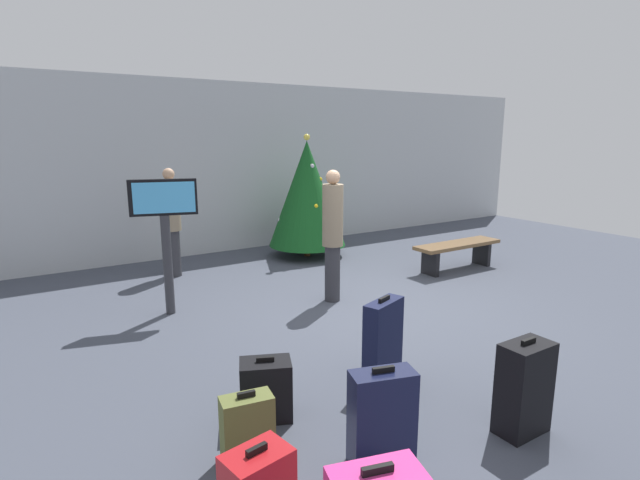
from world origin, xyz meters
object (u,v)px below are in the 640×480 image
Objects in this scene: holiday_tree at (307,194)px; suitcase_4 at (247,429)px; flight_info_kiosk at (165,222)px; traveller_1 at (333,232)px; suitcase_3 at (382,418)px; suitcase_6 at (266,390)px; suitcase_1 at (524,388)px; traveller_0 at (171,220)px; suitcase_0 at (383,341)px; waiting_bench at (457,249)px.

holiday_tree reaches higher than suitcase_4.
flight_info_kiosk is at bearing 83.33° from suitcase_4.
holiday_tree is 2.69m from traveller_1.
flight_info_kiosk is 3.98m from suitcase_3.
suitcase_6 is (-0.43, 0.97, -0.10)m from suitcase_3.
traveller_1 reaches higher than suitcase_1.
traveller_0 is at bearing 79.37° from suitcase_4.
suitcase_0 is at bearing -0.68° from suitcase_6.
suitcase_4 is (-2.49, -2.60, -0.74)m from traveller_1.
traveller_0 is 6.02m from suitcase_1.
traveller_0 is at bearing -179.99° from holiday_tree.
suitcase_6 is (-1.23, 0.01, -0.15)m from suitcase_0.
traveller_0 is at bearing 97.86° from suitcase_0.
traveller_0 reaches higher than suitcase_1.
flight_info_kiosk is at bearing -107.91° from traveller_0.
waiting_bench is at bearing -27.84° from traveller_0.
suitcase_1 is at bearing -80.10° from traveller_0.
suitcase_0 is at bearing 107.21° from suitcase_1.
suitcase_1 is at bearing -38.00° from suitcase_6.
flight_info_kiosk is 4.54m from suitcase_1.
holiday_tree reaches higher than flight_info_kiosk.
holiday_tree reaches higher than waiting_bench.
holiday_tree is at bearing 55.45° from suitcase_6.
waiting_bench is at bearing 48.03° from suitcase_1.
traveller_1 is (1.53, -2.46, 0.04)m from traveller_0.
traveller_0 reaches higher than waiting_bench.
suitcase_0 is 1.65m from suitcase_4.
holiday_tree is 2.79× the size of suitcase_0.
flight_info_kiosk is 3.49m from suitcase_4.
waiting_bench is at bearing 33.09° from suitcase_0.
suitcase_6 is at bearing 179.32° from suitcase_0.
traveller_0 reaches higher than suitcase_3.
traveller_1 is 3.67m from suitcase_4.
suitcase_0 is 1.24m from suitcase_6.
holiday_tree is 5.11m from suitcase_0.
suitcase_1 is at bearing -72.79° from suitcase_0.
holiday_tree is 6.31m from suitcase_3.
suitcase_3 is (-0.80, -0.95, -0.05)m from suitcase_0.
suitcase_6 is (0.36, 0.43, -0.00)m from suitcase_4.
waiting_bench is at bearing 36.82° from suitcase_3.
flight_info_kiosk is 2.23m from traveller_1.
holiday_tree is at bearing 75.08° from suitcase_1.
flight_info_kiosk reaches higher than suitcase_1.
suitcase_0 is at bearing -82.14° from traveller_0.
waiting_bench is 5.95m from suitcase_4.
suitcase_3 is 1.07m from suitcase_6.
suitcase_3 is (0.40, -3.87, -0.87)m from flight_info_kiosk.
suitcase_0 is 1.54× the size of suitcase_4.
suitcase_3 is (-4.45, -3.33, -0.01)m from waiting_bench.
suitcase_1 is (1.03, -5.90, -0.58)m from traveller_0.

